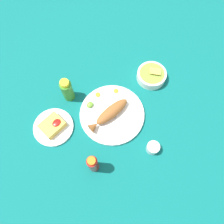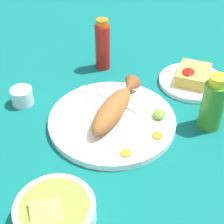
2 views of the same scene
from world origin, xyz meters
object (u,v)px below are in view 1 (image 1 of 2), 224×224
object	(u,v)px
guacamole_bowl	(151,75)
hot_sauce_bottle_green	(67,90)
fried_fish	(110,113)
hot_sauce_bottle_red	(93,164)
side_plate_fries	(54,127)
salt_cup	(153,148)
fork_far	(106,129)
fork_near	(116,129)
main_plate	(112,114)

from	to	relation	value
guacamole_bowl	hot_sauce_bottle_green	bearing A→B (deg)	149.18
fried_fish	guacamole_bowl	bearing A→B (deg)	4.89
hot_sauce_bottle_red	side_plate_fries	size ratio (longest dim) A/B	0.82
fried_fish	salt_cup	distance (m)	0.27
hot_sauce_bottle_red	salt_cup	world-z (taller)	hot_sauce_bottle_red
hot_sauce_bottle_red	fork_far	bearing A→B (deg)	27.16
fork_near	hot_sauce_bottle_red	xyz separation A→B (m)	(-0.20, -0.05, 0.06)
hot_sauce_bottle_red	hot_sauce_bottle_green	xyz separation A→B (m)	(0.17, 0.36, -0.01)
fork_far	salt_cup	xyz separation A→B (m)	(0.09, -0.23, 0.00)
fork_near	side_plate_fries	bearing A→B (deg)	-93.39
fork_far	salt_cup	size ratio (longest dim) A/B	2.94
hot_sauce_bottle_red	salt_cup	size ratio (longest dim) A/B	2.70
fried_fish	hot_sauce_bottle_green	xyz separation A→B (m)	(-0.07, 0.23, 0.03)
main_plate	fork_far	world-z (taller)	fork_far
fork_near	guacamole_bowl	size ratio (longest dim) A/B	0.90
hot_sauce_bottle_red	guacamole_bowl	distance (m)	0.57
fork_near	guacamole_bowl	bearing A→B (deg)	146.80
side_plate_fries	fried_fish	bearing A→B (deg)	-34.08
fork_far	guacamole_bowl	xyz separation A→B (m)	(0.39, 0.04, 0.01)
fried_fish	salt_cup	world-z (taller)	fried_fish
fork_near	hot_sauce_bottle_red	size ratio (longest dim) A/B	0.86
hot_sauce_bottle_green	guacamole_bowl	xyz separation A→B (m)	(0.39, -0.23, -0.04)
side_plate_fries	hot_sauce_bottle_red	bearing A→B (deg)	-88.59
side_plate_fries	guacamole_bowl	world-z (taller)	guacamole_bowl
hot_sauce_bottle_green	salt_cup	bearing A→B (deg)	-79.92
fried_fish	guacamole_bowl	size ratio (longest dim) A/B	1.53
main_plate	fork_near	distance (m)	0.08
hot_sauce_bottle_green	fried_fish	bearing A→B (deg)	-74.41
fork_near	hot_sauce_bottle_green	bearing A→B (deg)	-128.39
hot_sauce_bottle_red	salt_cup	distance (m)	0.30
fried_fish	fork_far	bearing A→B (deg)	-143.77
main_plate	fork_far	size ratio (longest dim) A/B	1.84
hot_sauce_bottle_red	guacamole_bowl	world-z (taller)	hot_sauce_bottle_red
main_plate	fork_near	bearing A→B (deg)	-121.94
fried_fish	fork_near	size ratio (longest dim) A/B	1.70
hot_sauce_bottle_green	hot_sauce_bottle_red	bearing A→B (deg)	-114.65
fried_fish	main_plate	bearing A→B (deg)	-0.00
side_plate_fries	fork_near	bearing A→B (deg)	-48.17
fork_far	main_plate	bearing A→B (deg)	135.75
hot_sauce_bottle_red	side_plate_fries	xyz separation A→B (m)	(-0.01, 0.29, -0.07)
hot_sauce_bottle_red	salt_cup	xyz separation A→B (m)	(0.25, -0.14, -0.06)
fork_near	salt_cup	xyz separation A→B (m)	(0.05, -0.19, 0.00)
main_plate	fork_far	xyz separation A→B (m)	(-0.08, -0.04, 0.01)
hot_sauce_bottle_green	side_plate_fries	bearing A→B (deg)	-156.74
main_plate	salt_cup	world-z (taller)	salt_cup
fried_fish	guacamole_bowl	distance (m)	0.32
hot_sauce_bottle_red	hot_sauce_bottle_green	size ratio (longest dim) A/B	1.09
salt_cup	side_plate_fries	bearing A→B (deg)	121.54
main_plate	fried_fish	bearing A→B (deg)	175.54
fork_near	hot_sauce_bottle_green	xyz separation A→B (m)	(-0.04, 0.31, 0.05)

